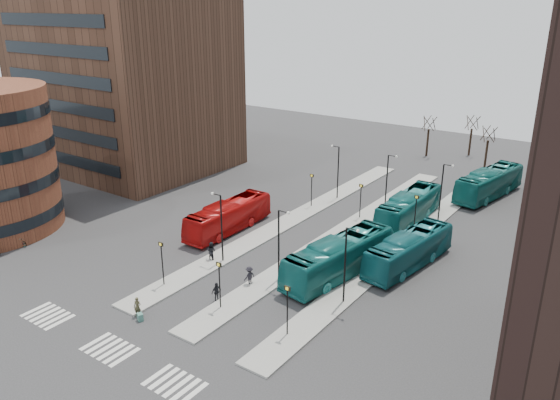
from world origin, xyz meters
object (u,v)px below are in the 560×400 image
Objects in this scene: commuter_a at (211,251)px; commuter_b at (216,292)px; teal_bus_a at (339,257)px; teal_bus_c at (409,250)px; teal_bus_b at (409,207)px; suitcase at (140,317)px; red_bus at (229,216)px; bicycle_far at (19,241)px; teal_bus_d at (489,183)px; commuter_c at (249,276)px; traveller at (137,307)px.

commuter_a is 7.06m from commuter_b.
teal_bus_c is at bearing 58.96° from teal_bus_a.
teal_bus_b is 7.45× the size of commuter_b.
suitcase is 0.05× the size of teal_bus_c.
teal_bus_b is (13.57, 12.49, 0.08)m from red_bus.
bicycle_far is (-31.11, -17.10, -1.05)m from teal_bus_c.
teal_bus_d is at bearing 96.24° from suitcase.
commuter_a is at bearing -63.41° from red_bus.
commuter_c is 0.93× the size of bicycle_far.
red_bus reaches higher than traveller.
red_bus is at bearing -162.50° from teal_bus_c.
suitcase is 0.81m from traveller.
red_bus is 6.73m from commuter_a.
red_bus reaches higher than suitcase.
commuter_c is at bearing 93.28° from suitcase.
teal_bus_b is 29.64m from traveller.
teal_bus_a is 7.54m from commuter_c.
red_bus is 0.90× the size of teal_bus_d.
teal_bus_d is (12.57, 41.36, 1.39)m from suitcase.
commuter_b is (5.02, -4.96, -0.11)m from commuter_a.
teal_bus_a is (8.09, 14.20, 1.38)m from suitcase.
suitcase is 0.34× the size of commuter_c.
teal_bus_a is at bearing -89.42° from teal_bus_d.
red_bus reaches higher than teal_bus_c.
commuter_a reaches higher than commuter_c.
traveller is at bearing -106.96° from teal_bus_b.
commuter_c reaches higher than commuter_b.
teal_bus_c reaches higher than suitcase.
commuter_a is 5.73m from commuter_c.
suitcase is at bearing -114.51° from teal_bus_c.
teal_bus_d is at bearing 96.69° from teal_bus_c.
red_bus is (-5.48, 16.14, 1.23)m from suitcase.
teal_bus_a is at bearing -8.86° from red_bus.
teal_bus_b is 10.32m from teal_bus_c.
red_bus is 7.08× the size of commuter_b.
suitcase is 29.79m from teal_bus_b.
teal_bus_c is at bearing -24.83° from commuter_b.
teal_bus_a is at bearing -77.72° from bicycle_far.
teal_bus_c is 7.23× the size of traveller.
traveller is at bearing -11.93° from commuter_c.
teal_bus_a is 0.99× the size of teal_bus_d.
teal_bus_c is 7.08× the size of commuter_b.
bicycle_far is at bearing -118.80° from teal_bus_d.
teal_bus_b is at bearing 41.90° from red_bus.
teal_bus_a is at bearing -89.94° from teal_bus_b.
commuter_a is at bearing -75.74° from bicycle_far.
commuter_c is (5.51, -1.58, -0.06)m from commuter_a.
teal_bus_d reaches higher than teal_bus_a.
commuter_c is (3.11, 8.61, 0.53)m from suitcase.
teal_bus_c is 16.87m from commuter_b.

